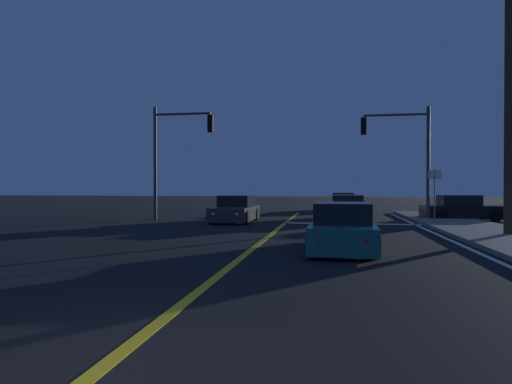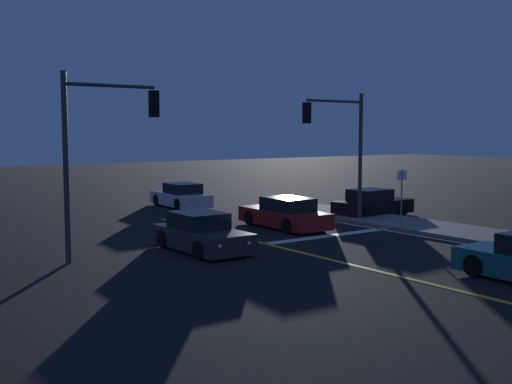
# 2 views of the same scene
# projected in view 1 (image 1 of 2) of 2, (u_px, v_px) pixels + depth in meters

# --- Properties ---
(lane_line_center) EXTENTS (0.20, 33.23, 0.01)m
(lane_line_center) POSITION_uv_depth(u_px,v_px,m) (258.00, 244.00, 13.52)
(lane_line_center) COLOR gold
(lane_line_center) RESTS_ON ground
(lane_line_edge_right) EXTENTS (0.16, 33.23, 0.01)m
(lane_line_edge_right) POSITION_uv_depth(u_px,v_px,m) (470.00, 249.00, 12.50)
(lane_line_edge_right) COLOR white
(lane_line_edge_right) RESTS_ON ground
(stop_bar) EXTENTS (6.35, 0.50, 0.01)m
(stop_bar) POSITION_uv_depth(u_px,v_px,m) (351.00, 224.00, 21.14)
(stop_bar) COLOR white
(stop_bar) RESTS_ON ground
(car_mid_block_white) EXTENTS (1.98, 4.43, 1.34)m
(car_mid_block_white) POSITION_uv_depth(u_px,v_px,m) (343.00, 203.00, 33.18)
(car_mid_block_white) COLOR silver
(car_mid_block_white) RESTS_ON ground
(car_following_oncoming_teal) EXTENTS (1.92, 4.19, 1.34)m
(car_following_oncoming_teal) POSITION_uv_depth(u_px,v_px,m) (343.00, 230.00, 12.26)
(car_following_oncoming_teal) COLOR #195960
(car_following_oncoming_teal) RESTS_ON ground
(car_lead_oncoming_black) EXTENTS (4.33, 1.96, 1.34)m
(car_lead_oncoming_black) POSITION_uv_depth(u_px,v_px,m) (463.00, 209.00, 23.47)
(car_lead_oncoming_black) COLOR black
(car_lead_oncoming_black) RESTS_ON ground
(car_far_approaching_charcoal) EXTENTS (1.94, 4.26, 1.34)m
(car_far_approaching_charcoal) POSITION_uv_depth(u_px,v_px,m) (235.00, 210.00, 22.41)
(car_far_approaching_charcoal) COLOR #2D2D33
(car_far_approaching_charcoal) RESTS_ON ground
(car_side_waiting_red) EXTENTS (2.09, 4.79, 1.34)m
(car_side_waiting_red) POSITION_uv_depth(u_px,v_px,m) (348.00, 209.00, 23.92)
(car_side_waiting_red) COLOR maroon
(car_side_waiting_red) RESTS_ON ground
(traffic_signal_near_right) EXTENTS (3.49, 0.28, 5.94)m
(traffic_signal_near_right) POSITION_uv_depth(u_px,v_px,m) (404.00, 146.00, 22.90)
(traffic_signal_near_right) COLOR #38383D
(traffic_signal_near_right) RESTS_ON ground
(traffic_signal_far_left) EXTENTS (3.32, 0.28, 6.07)m
(traffic_signal_far_left) POSITION_uv_depth(u_px,v_px,m) (175.00, 145.00, 23.53)
(traffic_signal_far_left) COLOR #38383D
(traffic_signal_far_left) RESTS_ON ground
(utility_pole_right) EXTENTS (1.41, 0.33, 10.84)m
(utility_pole_right) POSITION_uv_depth(u_px,v_px,m) (510.00, 77.00, 15.11)
(utility_pole_right) COLOR #42301E
(utility_pole_right) RESTS_ON ground
(street_sign_corner) EXTENTS (0.56, 0.06, 2.58)m
(street_sign_corner) POSITION_uv_depth(u_px,v_px,m) (435.00, 188.00, 20.01)
(street_sign_corner) COLOR slate
(street_sign_corner) RESTS_ON ground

